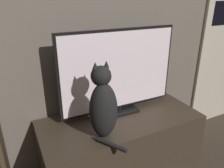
% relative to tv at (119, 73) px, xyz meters
% --- Properties ---
extents(wall_back, '(4.80, 0.05, 2.60)m').
position_rel_tv_xyz_m(wall_back, '(-0.04, 0.20, 0.46)').
color(wall_back, '#60564C').
rests_on(wall_back, ground_plane).
extents(tv_stand, '(1.23, 0.53, 0.51)m').
position_rel_tv_xyz_m(tv_stand, '(-0.04, -0.11, -0.59)').
color(tv_stand, '#33281E').
rests_on(tv_stand, ground_plane).
extents(tv, '(0.94, 0.17, 0.66)m').
position_rel_tv_xyz_m(tv, '(0.00, 0.00, 0.00)').
color(tv, black).
rests_on(tv, tv_stand).
extents(cat, '(0.20, 0.33, 0.51)m').
position_rel_tv_xyz_m(cat, '(-0.24, -0.24, -0.11)').
color(cat, black).
rests_on(cat, tv_stand).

